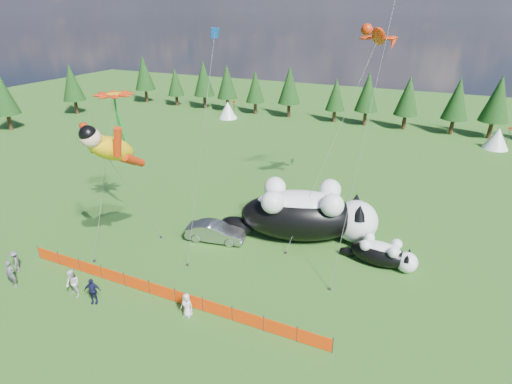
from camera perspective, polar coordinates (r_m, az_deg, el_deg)
ground at (r=28.91m, az=-9.61°, el=-11.24°), size 160.00×160.00×0.00m
safety_fence at (r=26.71m, az=-13.28°, el=-13.67°), size 22.06×0.06×1.10m
tree_line at (r=66.82m, az=12.13°, el=13.01°), size 90.00×4.00×8.00m
festival_tents at (r=61.16m, az=20.99°, el=8.38°), size 50.00×3.20×2.80m
cat_large at (r=31.70m, az=7.28°, el=-3.06°), size 12.28×7.10×4.55m
cat_small at (r=30.15m, az=17.63°, el=-8.35°), size 5.54×2.23×2.00m
car at (r=31.86m, az=-5.80°, el=-5.69°), size 4.89×2.49×1.54m
spectator_a at (r=31.19m, az=-31.64°, el=-9.94°), size 0.79×0.60×1.96m
spectator_b at (r=28.36m, az=-24.73°, el=-11.83°), size 1.06×0.78×1.95m
spectator_c at (r=27.40m, az=-22.33°, el=-12.94°), size 1.18×0.93×1.79m
spectator_d at (r=32.77m, az=-31.16°, el=-8.49°), size 1.17×1.09×1.64m
spectator_e at (r=24.92m, az=-9.86°, el=-15.65°), size 0.80×0.54×1.61m
superhero_kite at (r=27.14m, az=-19.90°, el=5.85°), size 4.98×6.56×11.31m
gecko_kite at (r=34.13m, az=17.13°, el=20.44°), size 5.23×12.55×17.95m
flower_kite at (r=31.47m, az=-19.60°, el=12.69°), size 3.86×7.00×12.12m
diamond_kite_a at (r=27.03m, az=-6.19°, el=19.52°), size 1.35×4.21×16.20m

